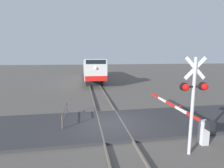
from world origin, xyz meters
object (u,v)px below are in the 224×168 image
(crossing_gate, at_px, (191,120))
(guard_railing, at_px, (65,113))
(crossing_signal, at_px, (194,95))
(locomotive, at_px, (92,69))

(crossing_gate, relative_size, guard_railing, 2.47)
(crossing_signal, xyz_separation_m, guard_railing, (-5.71, 4.72, -2.01))
(locomotive, distance_m, crossing_signal, 24.81)
(locomotive, relative_size, crossing_signal, 4.44)
(crossing_signal, bearing_deg, crossing_gate, 55.43)
(crossing_signal, bearing_deg, locomotive, 96.60)
(crossing_gate, bearing_deg, guard_railing, 156.53)
(locomotive, bearing_deg, crossing_signal, -83.40)
(crossing_signal, relative_size, crossing_gate, 0.61)
(locomotive, bearing_deg, guard_railing, -98.16)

